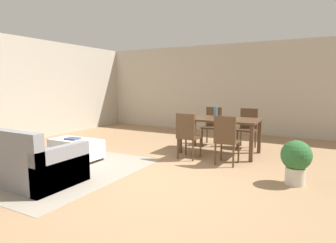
{
  "coord_description": "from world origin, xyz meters",
  "views": [
    {
      "loc": [
        2.36,
        -3.56,
        1.49
      ],
      "look_at": [
        -0.36,
        1.47,
        0.73
      ],
      "focal_mm": 30.09,
      "sensor_mm": 36.0,
      "label": 1
    }
  ],
  "objects_px": {
    "couch": "(13,160)",
    "dining_chair_near_right": "(226,137)",
    "vase_centerpiece": "(216,112)",
    "book_on_ottoman": "(72,139)",
    "dining_table": "(220,123)",
    "dining_chair_far_left": "(212,123)",
    "dining_chair_far_right": "(248,126)",
    "potted_plant": "(296,159)",
    "dining_chair_near_left": "(187,133)",
    "ottoman_table": "(76,148)"
  },
  "relations": [
    {
      "from": "couch",
      "to": "dining_chair_near_right",
      "type": "height_order",
      "value": "dining_chair_near_right"
    },
    {
      "from": "vase_centerpiece",
      "to": "book_on_ottoman",
      "type": "bearing_deg",
      "value": -140.47
    },
    {
      "from": "dining_table",
      "to": "vase_centerpiece",
      "type": "height_order",
      "value": "vase_centerpiece"
    },
    {
      "from": "dining_chair_near_right",
      "to": "dining_chair_far_left",
      "type": "xyz_separation_m",
      "value": [
        -0.84,
        1.63,
        0.0
      ]
    },
    {
      "from": "dining_chair_far_right",
      "to": "vase_centerpiece",
      "type": "bearing_deg",
      "value": -120.38
    },
    {
      "from": "dining_chair_far_right",
      "to": "potted_plant",
      "type": "xyz_separation_m",
      "value": [
        1.2,
        -2.16,
        -0.13
      ]
    },
    {
      "from": "potted_plant",
      "to": "dining_chair_far_right",
      "type": "bearing_deg",
      "value": 118.95
    },
    {
      "from": "dining_chair_near_right",
      "to": "potted_plant",
      "type": "xyz_separation_m",
      "value": [
        1.21,
        -0.5,
        -0.13
      ]
    },
    {
      "from": "vase_centerpiece",
      "to": "dining_chair_near_left",
      "type": "bearing_deg",
      "value": -112.94
    },
    {
      "from": "dining_chair_near_left",
      "to": "dining_chair_far_right",
      "type": "height_order",
      "value": "same"
    },
    {
      "from": "dining_table",
      "to": "dining_chair_far_right",
      "type": "bearing_deg",
      "value": 63.46
    },
    {
      "from": "dining_table",
      "to": "dining_chair_near_left",
      "type": "bearing_deg",
      "value": -117.54
    },
    {
      "from": "dining_chair_far_right",
      "to": "book_on_ottoman",
      "type": "distance_m",
      "value": 3.91
    },
    {
      "from": "couch",
      "to": "dining_chair_near_left",
      "type": "xyz_separation_m",
      "value": [
        1.95,
        2.37,
        0.23
      ]
    },
    {
      "from": "dining_table",
      "to": "dining_chair_near_right",
      "type": "bearing_deg",
      "value": -64.89
    },
    {
      "from": "dining_chair_far_left",
      "to": "ottoman_table",
      "type": "bearing_deg",
      "value": -124.98
    },
    {
      "from": "dining_chair_near_left",
      "to": "dining_chair_far_left",
      "type": "bearing_deg",
      "value": 91.35
    },
    {
      "from": "ottoman_table",
      "to": "book_on_ottoman",
      "type": "xyz_separation_m",
      "value": [
        -0.05,
        -0.03,
        0.19
      ]
    },
    {
      "from": "dining_chair_near_right",
      "to": "dining_chair_far_left",
      "type": "distance_m",
      "value": 1.84
    },
    {
      "from": "dining_chair_near_right",
      "to": "book_on_ottoman",
      "type": "bearing_deg",
      "value": -158.77
    },
    {
      "from": "dining_table",
      "to": "dining_chair_far_right",
      "type": "xyz_separation_m",
      "value": [
        0.41,
        0.82,
        -0.15
      ]
    },
    {
      "from": "ottoman_table",
      "to": "dining_chair_far_right",
      "type": "relative_size",
      "value": 1.15
    },
    {
      "from": "dining_table",
      "to": "potted_plant",
      "type": "distance_m",
      "value": 2.11
    },
    {
      "from": "couch",
      "to": "dining_chair_near_right",
      "type": "xyz_separation_m",
      "value": [
        2.75,
        2.32,
        0.23
      ]
    },
    {
      "from": "dining_chair_near_right",
      "to": "dining_chair_far_left",
      "type": "bearing_deg",
      "value": 117.21
    },
    {
      "from": "couch",
      "to": "dining_chair_near_right",
      "type": "distance_m",
      "value": 3.6
    },
    {
      "from": "ottoman_table",
      "to": "dining_chair_far_left",
      "type": "relative_size",
      "value": 1.15
    },
    {
      "from": "vase_centerpiece",
      "to": "book_on_ottoman",
      "type": "relative_size",
      "value": 0.99
    },
    {
      "from": "dining_chair_near_right",
      "to": "vase_centerpiece",
      "type": "bearing_deg",
      "value": 121.06
    },
    {
      "from": "dining_table",
      "to": "dining_chair_far_left",
      "type": "xyz_separation_m",
      "value": [
        -0.45,
        0.79,
        -0.15
      ]
    },
    {
      "from": "potted_plant",
      "to": "book_on_ottoman",
      "type": "bearing_deg",
      "value": -171.78
    },
    {
      "from": "dining_chair_near_left",
      "to": "dining_chair_far_right",
      "type": "relative_size",
      "value": 1.0
    },
    {
      "from": "ottoman_table",
      "to": "book_on_ottoman",
      "type": "relative_size",
      "value": 4.07
    },
    {
      "from": "dining_chair_far_left",
      "to": "book_on_ottoman",
      "type": "distance_m",
      "value": 3.33
    },
    {
      "from": "dining_table",
      "to": "dining_chair_near_right",
      "type": "height_order",
      "value": "dining_chair_near_right"
    },
    {
      "from": "ottoman_table",
      "to": "dining_chair_far_left",
      "type": "distance_m",
      "value": 3.28
    },
    {
      "from": "ottoman_table",
      "to": "vase_centerpiece",
      "type": "distance_m",
      "value": 2.97
    },
    {
      "from": "dining_table",
      "to": "dining_chair_far_left",
      "type": "height_order",
      "value": "dining_chair_far_left"
    },
    {
      "from": "dining_chair_far_right",
      "to": "book_on_ottoman",
      "type": "relative_size",
      "value": 3.54
    },
    {
      "from": "ottoman_table",
      "to": "dining_table",
      "type": "bearing_deg",
      "value": 39.09
    },
    {
      "from": "couch",
      "to": "dining_chair_near_right",
      "type": "relative_size",
      "value": 2.42
    },
    {
      "from": "dining_chair_far_right",
      "to": "dining_chair_near_left",
      "type": "bearing_deg",
      "value": -117.03
    },
    {
      "from": "dining_table",
      "to": "vase_centerpiece",
      "type": "bearing_deg",
      "value": -159.36
    },
    {
      "from": "dining_table",
      "to": "vase_centerpiece",
      "type": "relative_size",
      "value": 6.34
    },
    {
      "from": "ottoman_table",
      "to": "dining_chair_near_right",
      "type": "relative_size",
      "value": 1.15
    },
    {
      "from": "dining_chair_far_right",
      "to": "vase_centerpiece",
      "type": "relative_size",
      "value": 3.56
    },
    {
      "from": "dining_table",
      "to": "dining_chair_near_left",
      "type": "relative_size",
      "value": 1.78
    },
    {
      "from": "dining_chair_near_right",
      "to": "potted_plant",
      "type": "relative_size",
      "value": 1.38
    },
    {
      "from": "dining_chair_near_right",
      "to": "vase_centerpiece",
      "type": "height_order",
      "value": "vase_centerpiece"
    },
    {
      "from": "dining_chair_far_left",
      "to": "dining_chair_near_right",
      "type": "bearing_deg",
      "value": -62.79
    }
  ]
}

